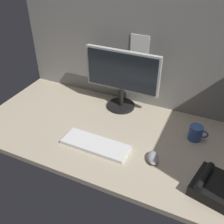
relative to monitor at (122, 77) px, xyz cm
name	(u,v)px	position (x,y,z in cm)	size (l,w,h in cm)	color
ground_plane	(130,137)	(16.13, -25.13, -23.43)	(180.00, 80.00, 3.00)	tan
cubicle_wall_back	(156,46)	(16.12, 12.37, 17.96)	(180.00, 5.50, 79.80)	gray
monitor	(122,77)	(0.00, 0.00, 0.00)	(47.44, 18.00, 38.80)	black
keyboard	(95,145)	(2.57, -41.72, -20.93)	(37.00, 13.00, 2.00)	silver
mouse	(153,158)	(34.00, -39.07, -20.23)	(5.60, 9.60, 3.40)	#99999E
mug_ceramic_blue	(196,133)	(50.29, -13.29, -17.61)	(10.60, 7.41, 8.60)	#38569E
desk_phone	(212,185)	(63.46, -46.00, -18.74)	(20.79, 22.30, 8.80)	black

